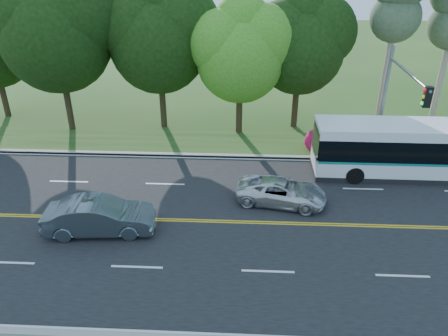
{
  "coord_description": "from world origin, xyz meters",
  "views": [
    {
      "loc": [
        -1.63,
        -17.56,
        12.27
      ],
      "look_at": [
        -2.6,
        2.0,
        1.91
      ],
      "focal_mm": 35.0,
      "sensor_mm": 36.0,
      "label": 1
    }
  ],
  "objects_px": {
    "transit_bus": "(421,151)",
    "sedan": "(99,216)",
    "suv": "(282,192)",
    "traffic_signal": "(396,97)"
  },
  "relations": [
    {
      "from": "traffic_signal",
      "to": "suv",
      "type": "xyz_separation_m",
      "value": [
        -6.11,
        -3.5,
        -4.01
      ]
    },
    {
      "from": "sedan",
      "to": "suv",
      "type": "relative_size",
      "value": 1.09
    },
    {
      "from": "transit_bus",
      "to": "suv",
      "type": "relative_size",
      "value": 2.6
    },
    {
      "from": "sedan",
      "to": "transit_bus",
      "type": "bearing_deg",
      "value": -74.69
    },
    {
      "from": "suv",
      "to": "transit_bus",
      "type": "bearing_deg",
      "value": -56.66
    },
    {
      "from": "traffic_signal",
      "to": "sedan",
      "type": "distance_m",
      "value": 16.53
    },
    {
      "from": "traffic_signal",
      "to": "transit_bus",
      "type": "height_order",
      "value": "traffic_signal"
    },
    {
      "from": "sedan",
      "to": "suv",
      "type": "height_order",
      "value": "sedan"
    },
    {
      "from": "transit_bus",
      "to": "sedan",
      "type": "height_order",
      "value": "transit_bus"
    },
    {
      "from": "sedan",
      "to": "traffic_signal",
      "type": "bearing_deg",
      "value": -71.82
    }
  ]
}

